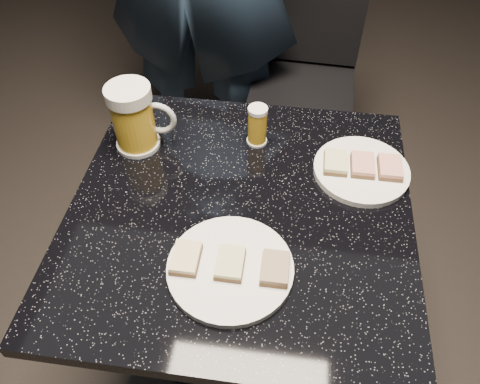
# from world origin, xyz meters

# --- Properties ---
(floor) EXTENTS (6.00, 6.00, 0.00)m
(floor) POSITION_xyz_m (0.00, 0.00, 0.00)
(floor) COLOR black
(floor) RESTS_ON ground
(plate_large) EXTENTS (0.23, 0.23, 0.01)m
(plate_large) POSITION_xyz_m (0.00, -0.15, 0.76)
(plate_large) COLOR white
(plate_large) RESTS_ON table
(plate_small) EXTENTS (0.21, 0.21, 0.01)m
(plate_small) POSITION_xyz_m (0.25, 0.14, 0.76)
(plate_small) COLOR white
(plate_small) RESTS_ON table
(table) EXTENTS (0.70, 0.70, 0.75)m
(table) POSITION_xyz_m (0.00, 0.00, 0.51)
(table) COLOR black
(table) RESTS_ON floor
(beer_mug) EXTENTS (0.15, 0.10, 0.16)m
(beer_mug) POSITION_xyz_m (-0.26, 0.16, 0.83)
(beer_mug) COLOR silver
(beer_mug) RESTS_ON table
(beer_tumbler) EXTENTS (0.05, 0.05, 0.10)m
(beer_tumbler) POSITION_xyz_m (0.01, 0.21, 0.80)
(beer_tumbler) COLOR white
(beer_tumbler) RESTS_ON table
(chair) EXTENTS (0.39, 0.39, 0.86)m
(chair) POSITION_xyz_m (0.12, 0.89, 0.50)
(chair) COLOR black
(chair) RESTS_ON floor
(canapes_on_plate_large) EXTENTS (0.21, 0.07, 0.02)m
(canapes_on_plate_large) POSITION_xyz_m (0.00, -0.15, 0.77)
(canapes_on_plate_large) COLOR #4C3521
(canapes_on_plate_large) RESTS_ON plate_large
(canapes_on_plate_small) EXTENTS (0.17, 0.07, 0.02)m
(canapes_on_plate_small) POSITION_xyz_m (0.25, 0.14, 0.77)
(canapes_on_plate_small) COLOR #4C3521
(canapes_on_plate_small) RESTS_ON plate_small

